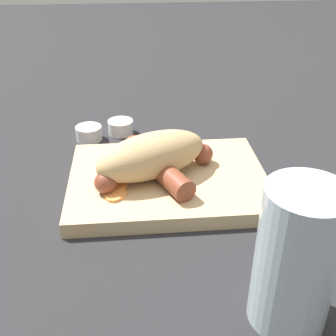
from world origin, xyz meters
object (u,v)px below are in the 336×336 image
condiment_cup_far (89,134)px  food_tray (168,181)px  condiment_cup_near (121,128)px  sausage (157,167)px  drink_glass (296,259)px  bread_roll (152,157)px

condiment_cup_far → food_tray: bearing=-53.1°
food_tray → condiment_cup_near: bearing=110.3°
sausage → condiment_cup_far: sausage is taller
sausage → drink_glass: bearing=-65.1°
food_tray → sausage: sausage is taller
sausage → bread_roll: bearing=177.6°
bread_roll → sausage: size_ratio=1.04×
drink_glass → condiment_cup_far: bearing=118.2°
food_tray → drink_glass: (0.09, -0.23, 0.06)m
condiment_cup_near → condiment_cup_far: (-0.05, -0.02, 0.00)m
condiment_cup_far → drink_glass: bearing=-61.8°
drink_glass → condiment_cup_near: bearing=110.8°
condiment_cup_near → condiment_cup_far: same height
sausage → condiment_cup_far: size_ratio=3.76×
sausage → condiment_cup_near: (-0.05, 0.18, -0.02)m
food_tray → bread_roll: size_ratio=1.57×
condiment_cup_near → drink_glass: 0.43m
food_tray → condiment_cup_near: condiment_cup_near is taller
food_tray → drink_glass: bearing=-68.8°
bread_roll → drink_glass: size_ratio=1.21×
food_tray → bread_roll: (-0.02, -0.00, 0.04)m
food_tray → sausage: bearing=-163.9°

